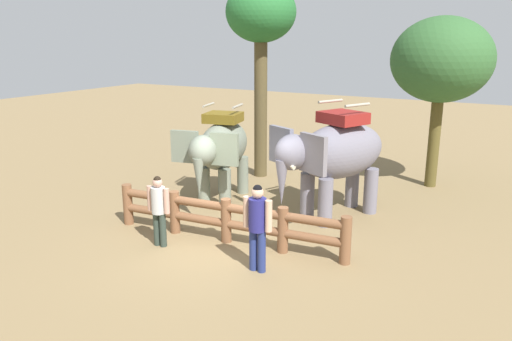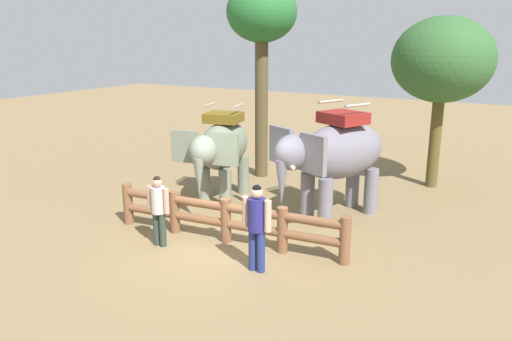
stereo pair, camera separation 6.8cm
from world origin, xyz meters
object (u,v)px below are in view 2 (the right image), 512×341
(log_fence, at_px, (226,217))
(elephant_center, at_px, (335,154))
(tourist_woman_in_black, at_px, (257,222))
(elephant_near_left, at_px, (221,149))
(tree_far_left, at_px, (262,20))
(tree_back_center, at_px, (443,61))
(tourist_man_in_blue, at_px, (158,206))

(log_fence, height_order, elephant_center, elephant_center)
(log_fence, relative_size, tourist_woman_in_black, 3.18)
(tourist_woman_in_black, bearing_deg, elephant_center, 87.15)
(elephant_center, bearing_deg, elephant_near_left, -173.46)
(tree_far_left, distance_m, tree_back_center, 5.73)
(tourist_woman_in_black, height_order, tourist_man_in_blue, tourist_woman_in_black)
(elephant_near_left, height_order, tree_back_center, tree_back_center)
(elephant_near_left, height_order, tree_far_left, tree_far_left)
(elephant_near_left, distance_m, tree_far_left, 4.70)
(log_fence, relative_size, elephant_center, 1.62)
(elephant_center, distance_m, tourist_woman_in_black, 3.80)
(elephant_near_left, xyz_separation_m, elephant_center, (3.27, 0.38, 0.14))
(elephant_near_left, bearing_deg, tourist_man_in_blue, -81.18)
(log_fence, bearing_deg, tree_far_left, 111.18)
(elephant_center, xyz_separation_m, tree_back_center, (1.69, 4.26, 2.22))
(tourist_man_in_blue, xyz_separation_m, tree_far_left, (-0.91, 6.38, 4.20))
(elephant_center, relative_size, tree_far_left, 0.57)
(tourist_man_in_blue, bearing_deg, elephant_center, 53.60)
(tourist_man_in_blue, distance_m, tree_back_center, 9.62)
(log_fence, height_order, tree_back_center, tree_back_center)
(tourist_man_in_blue, distance_m, tree_far_left, 7.69)
(tree_back_center, bearing_deg, tourist_woman_in_black, -103.22)
(tree_back_center, bearing_deg, log_fence, -114.73)
(log_fence, bearing_deg, elephant_near_left, 125.40)
(elephant_near_left, height_order, tourist_woman_in_black, elephant_near_left)
(log_fence, xyz_separation_m, tree_far_left, (-2.11, 5.44, 4.56))
(tree_far_left, height_order, tree_back_center, tree_far_left)
(log_fence, xyz_separation_m, elephant_center, (1.56, 2.79, 1.12))
(elephant_near_left, distance_m, tree_back_center, 7.19)
(tourist_woman_in_black, relative_size, tree_back_center, 0.35)
(log_fence, distance_m, elephant_center, 3.38)
(tree_far_left, bearing_deg, tourist_woman_in_black, -61.42)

